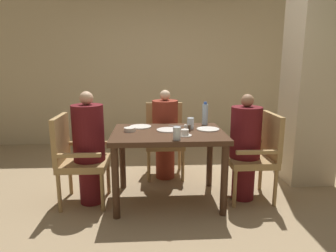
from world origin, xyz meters
The scene contains 21 objects.
ground_plane centered at (0.00, 0.00, 0.00)m, with size 16.00×16.00×0.00m, color #9E8460.
wall_back centered at (0.00, 2.41, 1.40)m, with size 8.00×0.06×2.80m.
pillar_stone centered at (1.75, 0.51, 1.35)m, with size 0.54×0.54×2.70m.
dining_table centered at (0.00, 0.00, 0.65)m, with size 1.15×0.84×0.76m.
chair_left_side centered at (-0.96, 0.00, 0.52)m, with size 0.49×0.49×0.94m.
diner_in_left_chair centered at (-0.82, 0.00, 0.61)m, with size 0.32×0.32×1.18m.
chair_far_side centered at (0.00, 0.80, 0.52)m, with size 0.49×0.49×0.94m.
diner_in_far_chair centered at (0.00, 0.66, 0.58)m, with size 0.32×0.32×1.13m.
chair_right_side centered at (0.96, 0.00, 0.52)m, with size 0.49×0.49×0.94m.
diner_in_right_chair centered at (0.82, 0.00, 0.59)m, with size 0.32×0.32×1.14m.
plate_main_left centered at (0.00, 0.05, 0.77)m, with size 0.24×0.24×0.01m.
plate_main_right centered at (0.43, 0.06, 0.77)m, with size 0.24×0.24×0.01m.
plate_dessert_center centered at (-0.30, 0.23, 0.77)m, with size 0.24×0.24×0.01m.
teacup_with_saucer centered at (0.15, -0.19, 0.79)m, with size 0.13×0.13×0.06m.
bowl_small centered at (-0.40, 0.03, 0.78)m, with size 0.12×0.12×0.04m.
water_bottle centered at (0.44, 0.34, 0.88)m, with size 0.07×0.07×0.26m.
glass_tall_near centered at (0.06, -0.34, 0.82)m, with size 0.07×0.07×0.12m.
glass_tall_mid centered at (0.25, 0.11, 0.82)m, with size 0.07×0.07×0.12m.
salt_shaker centered at (0.18, 0.00, 0.79)m, with size 0.03×0.03×0.07m.
pepper_shaker centered at (0.22, 0.00, 0.79)m, with size 0.03×0.03×0.07m.
fork_beside_plate centered at (0.14, 0.27, 0.76)m, with size 0.20×0.07×0.00m.
Camera 1 is at (-0.18, -3.01, 1.46)m, focal length 32.00 mm.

